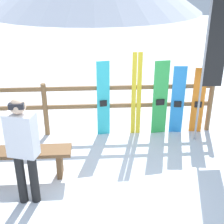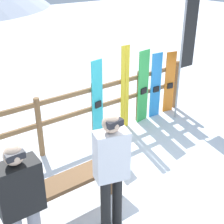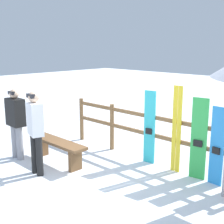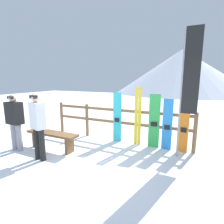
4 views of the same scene
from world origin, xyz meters
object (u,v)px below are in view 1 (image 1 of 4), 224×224
at_px(snowboard_blue, 178,101).
at_px(snowboard_cyan, 103,99).
at_px(snowboard_orange, 198,101).
at_px(bench, 22,157).
at_px(rental_flag, 213,44).
at_px(person_white, 23,145).
at_px(snowboard_green, 160,98).
at_px(ski_pair_yellow, 136,95).

bearing_deg(snowboard_blue, snowboard_cyan, 180.00).
bearing_deg(snowboard_orange, bench, -157.30).
bearing_deg(bench, rental_flag, 17.41).
height_order(person_white, snowboard_blue, person_white).
relative_size(snowboard_blue, rental_flag, 0.46).
distance_m(snowboard_orange, rental_flag, 1.27).
height_order(bench, rental_flag, rental_flag).
bearing_deg(rental_flag, snowboard_blue, 142.80).
xyz_separation_m(snowboard_green, snowboard_orange, (0.78, -0.00, -0.08)).
bearing_deg(snowboard_blue, bench, -154.36).
bearing_deg(snowboard_green, snowboard_orange, -0.01).
height_order(snowboard_cyan, snowboard_orange, snowboard_cyan).
height_order(person_white, snowboard_green, person_white).
distance_m(snowboard_green, rental_flag, 1.44).
xyz_separation_m(bench, snowboard_green, (2.50, 1.37, 0.39)).
height_order(snowboard_orange, rental_flag, rental_flag).
bearing_deg(snowboard_green, snowboard_blue, -0.02).
bearing_deg(snowboard_blue, person_white, -143.07).
bearing_deg(snowboard_cyan, snowboard_blue, -0.00).
height_order(person_white, snowboard_orange, person_white).
distance_m(bench, snowboard_blue, 3.19).
xyz_separation_m(snowboard_green, rental_flag, (0.80, -0.34, 1.14)).
xyz_separation_m(bench, snowboard_cyan, (1.36, 1.37, 0.40)).
xyz_separation_m(ski_pair_yellow, snowboard_green, (0.48, -0.00, -0.09)).
xyz_separation_m(bench, snowboard_blue, (2.86, 1.37, 0.34)).
xyz_separation_m(ski_pair_yellow, snowboard_blue, (0.84, -0.00, -0.15)).
relative_size(ski_pair_yellow, snowboard_blue, 1.20).
relative_size(person_white, rental_flag, 0.52).
xyz_separation_m(person_white, ski_pair_yellow, (1.81, 2.00, -0.10)).
xyz_separation_m(ski_pair_yellow, rental_flag, (1.29, -0.34, 1.05)).
xyz_separation_m(person_white, snowboard_blue, (2.66, 2.00, -0.24)).
bearing_deg(snowboard_orange, snowboard_cyan, 180.00).
bearing_deg(snowboard_green, person_white, -139.00).
distance_m(ski_pair_yellow, snowboard_orange, 1.28).
bearing_deg(snowboard_green, snowboard_cyan, 180.00).
distance_m(bench, ski_pair_yellow, 2.49).
distance_m(snowboard_green, snowboard_orange, 0.79).
bearing_deg(rental_flag, bench, -162.59).
relative_size(ski_pair_yellow, rental_flag, 0.55).
height_order(bench, snowboard_cyan, snowboard_cyan).
bearing_deg(person_white, bench, 108.40).
bearing_deg(rental_flag, snowboard_cyan, 170.15).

